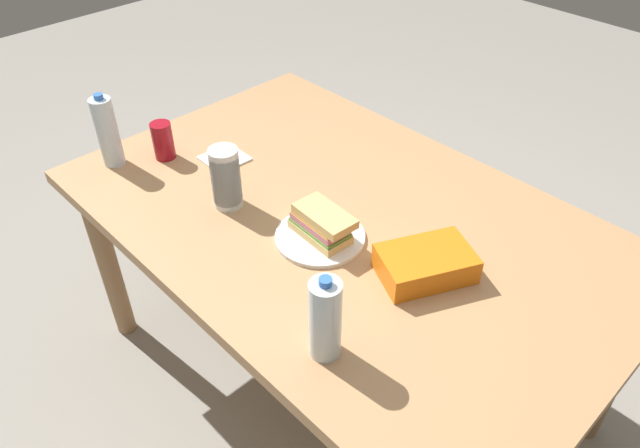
{
  "coord_description": "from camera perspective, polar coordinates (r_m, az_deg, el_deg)",
  "views": [
    {
      "loc": [
        0.91,
        -0.97,
        1.78
      ],
      "look_at": [
        0.03,
        -0.12,
        0.78
      ],
      "focal_mm": 33.48,
      "sensor_mm": 36.0,
      "label": 1
    }
  ],
  "objects": [
    {
      "name": "ground_plane",
      "position": [
        2.22,
        1.75,
        -14.18
      ],
      "size": [
        8.0,
        8.0,
        0.0
      ],
      "primitive_type": "plane",
      "color": "gray"
    },
    {
      "name": "dining_table",
      "position": [
        1.74,
        2.16,
        -1.32
      ],
      "size": [
        1.61,
        1.03,
        0.73
      ],
      "color": "tan",
      "rests_on": "ground_plane"
    },
    {
      "name": "paper_plate",
      "position": [
        1.61,
        -0.0,
        -1.21
      ],
      "size": [
        0.24,
        0.24,
        0.01
      ],
      "primitive_type": "cylinder",
      "color": "white",
      "rests_on": "dining_table"
    },
    {
      "name": "sandwich",
      "position": [
        1.58,
        0.14,
        0.04
      ],
      "size": [
        0.19,
        0.11,
        0.08
      ],
      "color": "#DBB26B",
      "rests_on": "paper_plate"
    },
    {
      "name": "soda_can_red",
      "position": [
        1.97,
        -14.78,
        7.71
      ],
      "size": [
        0.07,
        0.07,
        0.12
      ],
      "primitive_type": "cylinder",
      "color": "maroon",
      "rests_on": "dining_table"
    },
    {
      "name": "chip_bag",
      "position": [
        1.51,
        10.05,
        -3.76
      ],
      "size": [
        0.24,
        0.27,
        0.07
      ],
      "primitive_type": "cube",
      "rotation": [
        0.0,
        0.0,
        4.26
      ],
      "color": "orange",
      "rests_on": "dining_table"
    },
    {
      "name": "water_bottle_tall",
      "position": [
        1.27,
        0.5,
        -9.07
      ],
      "size": [
        0.07,
        0.07,
        0.22
      ],
      "color": "silver",
      "rests_on": "dining_table"
    },
    {
      "name": "plastic_cup_stack",
      "position": [
        1.7,
        -8.99,
        4.37
      ],
      "size": [
        0.08,
        0.08,
        0.18
      ],
      "color": "silver",
      "rests_on": "dining_table"
    },
    {
      "name": "water_bottle_spare",
      "position": [
        1.96,
        -19.66,
        8.31
      ],
      "size": [
        0.07,
        0.07,
        0.24
      ],
      "color": "silver",
      "rests_on": "dining_table"
    },
    {
      "name": "paper_napkin",
      "position": [
        1.95,
        -9.12,
        6.22
      ],
      "size": [
        0.13,
        0.13,
        0.01
      ],
      "primitive_type": "cube",
      "rotation": [
        0.0,
        0.0,
        6.25
      ],
      "color": "white",
      "rests_on": "dining_table"
    }
  ]
}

